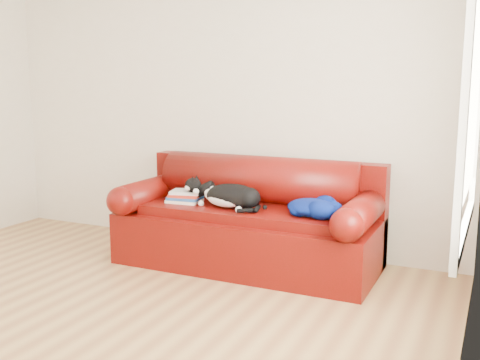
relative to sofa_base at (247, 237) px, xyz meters
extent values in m
plane|color=brown|center=(-0.54, -1.49, -0.24)|extent=(4.50, 4.50, 0.00)
cube|color=beige|center=(-0.54, 0.51, 1.06)|extent=(4.50, 0.02, 2.60)
cube|color=beige|center=(1.71, -1.49, 1.06)|extent=(0.02, 4.00, 2.60)
cube|color=white|center=(1.70, -1.19, 1.26)|extent=(0.01, 1.10, 1.30)
cube|color=white|center=(1.70, -1.19, 1.26)|extent=(0.03, 1.30, 1.50)
cube|color=#360A02|center=(0.00, 0.01, -0.03)|extent=(2.10, 0.90, 0.42)
cube|color=#360A02|center=(0.00, -0.04, 0.21)|extent=(1.66, 0.62, 0.10)
cylinder|color=black|center=(-0.93, -0.32, -0.21)|extent=(0.06, 0.06, 0.05)
cylinder|color=black|center=(0.93, -0.32, -0.21)|extent=(0.06, 0.06, 0.05)
cylinder|color=black|center=(-0.93, 0.34, -0.21)|extent=(0.06, 0.06, 0.05)
cylinder|color=black|center=(0.93, 0.34, -0.21)|extent=(0.06, 0.06, 0.05)
cube|color=#360A02|center=(0.00, 0.37, 0.19)|extent=(2.10, 0.18, 0.85)
cylinder|color=#360A02|center=(0.00, 0.26, 0.44)|extent=(1.70, 0.40, 0.40)
cylinder|color=#360A02|center=(-0.93, 0.01, 0.30)|extent=(0.24, 0.88, 0.24)
sphere|color=#360A02|center=(-0.93, -0.43, 0.30)|extent=(0.24, 0.24, 0.24)
cylinder|color=#360A02|center=(0.93, 0.01, 0.30)|extent=(0.24, 0.88, 0.24)
sphere|color=#360A02|center=(0.93, -0.43, 0.30)|extent=(0.24, 0.24, 0.24)
cube|color=white|center=(-0.53, -0.09, 0.28)|extent=(0.28, 0.23, 0.02)
cube|color=white|center=(-0.53, -0.09, 0.28)|extent=(0.27, 0.21, 0.02)
cube|color=#1B4A92|center=(-0.53, -0.09, 0.30)|extent=(0.29, 0.23, 0.02)
cube|color=white|center=(-0.53, -0.09, 0.30)|extent=(0.27, 0.22, 0.02)
cube|color=#AA2313|center=(-0.53, -0.09, 0.33)|extent=(0.29, 0.24, 0.02)
cube|color=white|center=(-0.53, -0.09, 0.33)|extent=(0.27, 0.22, 0.02)
cube|color=silver|center=(-0.53, -0.09, 0.35)|extent=(0.28, 0.24, 0.02)
cube|color=white|center=(-0.53, -0.09, 0.35)|extent=(0.27, 0.23, 0.02)
ellipsoid|color=black|center=(-0.08, -0.11, 0.36)|extent=(0.50, 0.33, 0.19)
ellipsoid|color=silver|center=(-0.11, -0.16, 0.32)|extent=(0.35, 0.20, 0.12)
ellipsoid|color=silver|center=(-0.26, -0.11, 0.36)|extent=(0.15, 0.14, 0.12)
ellipsoid|color=black|center=(0.07, -0.13, 0.35)|extent=(0.22, 0.22, 0.16)
ellipsoid|color=black|center=(-0.38, -0.06, 0.42)|extent=(0.16, 0.15, 0.12)
ellipsoid|color=silver|center=(-0.40, -0.10, 0.41)|extent=(0.08, 0.07, 0.05)
sphere|color=#BF7272|center=(-0.41, -0.11, 0.41)|extent=(0.02, 0.02, 0.02)
cone|color=black|center=(-0.37, -0.10, 0.48)|extent=(0.06, 0.05, 0.06)
cone|color=black|center=(-0.36, -0.03, 0.48)|extent=(0.06, 0.05, 0.06)
cylinder|color=black|center=(0.16, -0.17, 0.29)|extent=(0.08, 0.17, 0.04)
sphere|color=silver|center=(-0.31, -0.13, 0.29)|extent=(0.04, 0.04, 0.04)
sphere|color=silver|center=(0.04, -0.25, 0.29)|extent=(0.04, 0.04, 0.04)
ellipsoid|color=#020E44|center=(0.57, -0.07, 0.33)|extent=(0.49, 0.47, 0.13)
ellipsoid|color=#020E44|center=(0.67, -0.17, 0.34)|extent=(0.30, 0.28, 0.15)
ellipsoid|color=#020E44|center=(0.51, 0.02, 0.31)|extent=(0.32, 0.34, 0.10)
ellipsoid|color=#020E44|center=(0.65, 0.02, 0.34)|extent=(0.24, 0.22, 0.15)
ellipsoid|color=#020E44|center=(0.50, -0.15, 0.31)|extent=(0.20, 0.21, 0.09)
ellipsoid|color=silver|center=(0.60, -0.16, 0.34)|extent=(0.18, 0.12, 0.04)
camera|label=1|loc=(1.83, -4.06, 1.25)|focal=42.00mm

